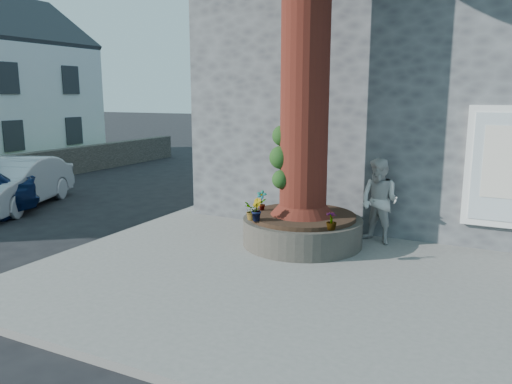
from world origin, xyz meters
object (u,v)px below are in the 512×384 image
at_px(woman, 379,201).
at_px(car_silver, 16,183).
at_px(planter, 302,229).
at_px(man, 310,188).

xyz_separation_m(woman, car_silver, (-9.47, -0.69, -0.29)).
relative_size(woman, car_silver, 0.41).
bearing_deg(car_silver, woman, -17.68).
bearing_deg(planter, woman, 30.41).
bearing_deg(man, car_silver, -164.11).
height_order(planter, woman, woman).
xyz_separation_m(planter, car_silver, (-8.17, 0.07, 0.25)).
distance_m(woman, car_silver, 9.50).
relative_size(man, car_silver, 0.41).
xyz_separation_m(planter, man, (-0.39, 1.45, 0.53)).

